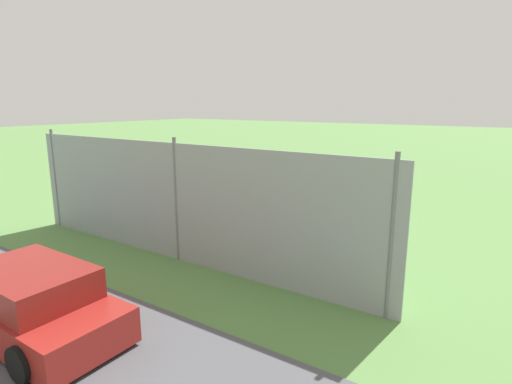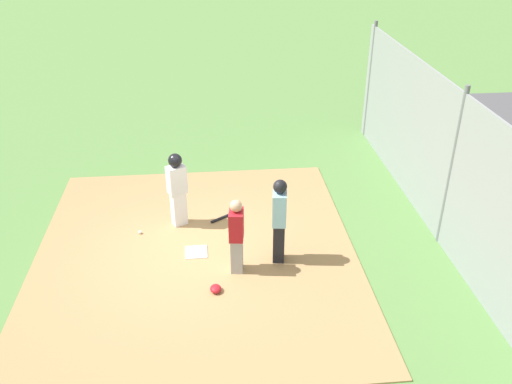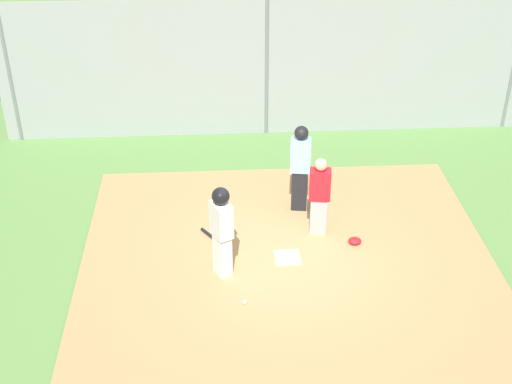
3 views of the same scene
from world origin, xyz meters
TOP-DOWN VIEW (x-y plane):
  - ground_plane at (0.00, 0.00)m, footprint 140.00×140.00m
  - dirt_infield at (0.00, 0.00)m, footprint 7.20×6.40m
  - home_plate at (0.00, 0.00)m, footprint 0.45×0.45m
  - catcher at (-0.64, -0.79)m, footprint 0.41×0.31m
  - umpire at (-0.39, -1.62)m, footprint 0.41×0.31m
  - runner at (1.14, 0.36)m, footprint 0.40×0.46m
  - baseball_bat at (1.29, -0.64)m, footprint 0.48×0.66m
  - catcher_mask at (-1.26, -0.35)m, footprint 0.24×0.20m
  - baseball at (0.81, 1.19)m, footprint 0.07×0.07m
  - backstop_fence at (0.00, -5.04)m, footprint 12.00×0.10m

SIDE VIEW (x-z plane):
  - ground_plane at x=0.00m, z-range 0.00..0.00m
  - dirt_infield at x=0.00m, z-range 0.00..0.03m
  - home_plate at x=0.00m, z-range 0.03..0.05m
  - baseball_bat at x=1.29m, z-range 0.03..0.09m
  - baseball at x=0.81m, z-range 0.03..0.10m
  - catcher_mask at x=-1.26m, z-range 0.03..0.15m
  - catcher at x=-0.64m, z-range 0.05..1.58m
  - umpire at x=-0.39m, z-range 0.08..1.84m
  - runner at x=1.14m, z-range 0.15..1.83m
  - backstop_fence at x=0.00m, z-range -0.07..3.28m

